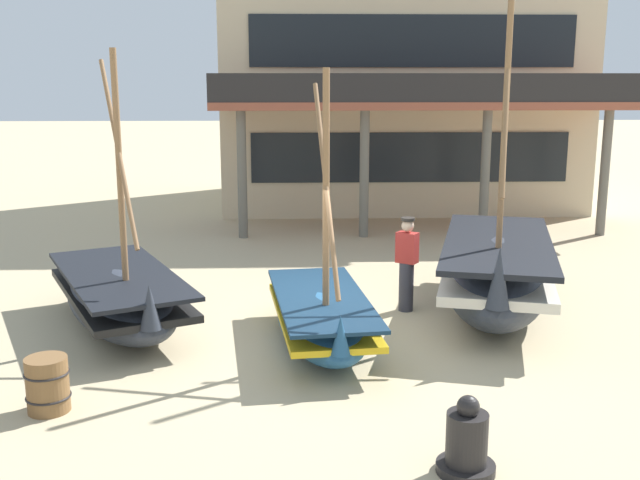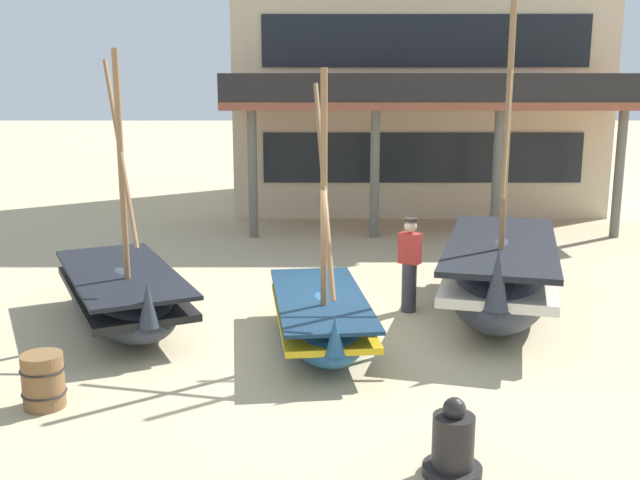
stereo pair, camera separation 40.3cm
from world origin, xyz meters
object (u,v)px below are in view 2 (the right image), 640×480
at_px(capstan_winch, 451,445).
at_px(wooden_barrel, 42,381).
at_px(harbor_building_main, 410,46).
at_px(fishing_boat_centre_large, 498,274).
at_px(fishing_boat_far_right, 319,317).
at_px(fishing_boat_near_left, 121,295).
at_px(fisherman_by_hull, 408,266).

height_order(capstan_winch, wooden_barrel, capstan_winch).
bearing_deg(harbor_building_main, wooden_barrel, -111.90).
height_order(fishing_boat_centre_large, harbor_building_main, harbor_building_main).
distance_m(fishing_boat_far_right, capstan_winch, 4.14).
xyz_separation_m(fishing_boat_near_left, fishing_boat_far_right, (3.28, -0.91, -0.08)).
bearing_deg(fishing_boat_far_right, capstan_winch, -70.58).
bearing_deg(harbor_building_main, fishing_boat_far_right, -102.11).
bearing_deg(fishing_boat_centre_large, harbor_building_main, 90.73).
bearing_deg(fishing_boat_centre_large, fishing_boat_near_left, -175.05).
height_order(fishing_boat_centre_large, fisherman_by_hull, fishing_boat_centre_large).
distance_m(fishing_boat_centre_large, harbor_building_main, 13.01).
relative_size(fishing_boat_centre_large, harbor_building_main, 0.56).
height_order(fishing_boat_near_left, fishing_boat_centre_large, fishing_boat_centre_large).
xyz_separation_m(fishing_boat_centre_large, capstan_winch, (-1.73, -5.37, -0.40)).
bearing_deg(wooden_barrel, fishing_boat_near_left, 86.40).
relative_size(fisherman_by_hull, wooden_barrel, 2.41).
height_order(fishing_boat_far_right, wooden_barrel, fishing_boat_far_right).
relative_size(fishing_boat_centre_large, fishing_boat_far_right, 1.51).
bearing_deg(capstan_winch, harbor_building_main, 84.90).
distance_m(fishing_boat_near_left, fishing_boat_far_right, 3.41).
bearing_deg(wooden_barrel, fishing_boat_far_right, 32.82).
bearing_deg(wooden_barrel, harbor_building_main, 68.10).
height_order(fishing_boat_far_right, fisherman_by_hull, fishing_boat_far_right).
height_order(fishing_boat_centre_large, fishing_boat_far_right, fishing_boat_centre_large).
xyz_separation_m(fishing_boat_centre_large, fisherman_by_hull, (-1.54, 0.22, 0.10)).
relative_size(fishing_boat_near_left, capstan_winch, 5.22).
xyz_separation_m(fishing_boat_far_right, harbor_building_main, (2.95, 13.75, 4.58)).
distance_m(fishing_boat_near_left, fisherman_by_hull, 4.92).
height_order(fisherman_by_hull, wooden_barrel, fisherman_by_hull).
height_order(fishing_boat_far_right, harbor_building_main, harbor_building_main).
distance_m(fishing_boat_centre_large, fisherman_by_hull, 1.56).
bearing_deg(capstan_winch, fishing_boat_far_right, 109.42).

